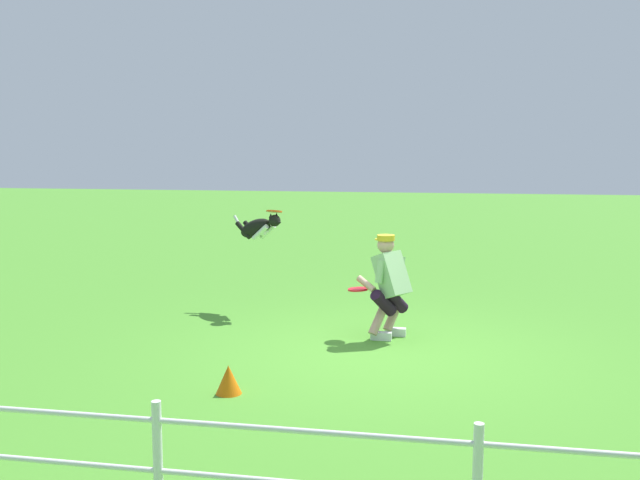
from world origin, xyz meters
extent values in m
plane|color=#4A912D|center=(0.00, 0.00, 0.00)|extent=(60.00, 60.00, 0.00)
cube|color=silver|center=(-0.14, -0.82, 0.05)|extent=(0.26, 0.10, 0.10)
cylinder|color=tan|center=(-0.10, -0.85, 0.24)|extent=(0.27, 0.32, 0.37)
cylinder|color=black|center=(-0.13, -0.80, 0.47)|extent=(0.35, 0.42, 0.37)
cube|color=silver|center=(0.02, -0.59, 0.05)|extent=(0.26, 0.10, 0.10)
cylinder|color=tan|center=(0.06, -0.62, 0.24)|extent=(0.27, 0.32, 0.37)
cylinder|color=black|center=(0.00, -0.60, 0.47)|extent=(0.35, 0.42, 0.37)
cube|color=#97C489|center=(-0.09, -0.68, 0.81)|extent=(0.53, 0.51, 0.58)
cylinder|color=#97C489|center=(-0.19, -0.86, 0.87)|extent=(0.15, 0.16, 0.29)
cylinder|color=#97C489|center=(0.04, -0.53, 0.87)|extent=(0.15, 0.16, 0.29)
cylinder|color=tan|center=(0.22, -0.63, 0.69)|extent=(0.28, 0.23, 0.19)
cylinder|color=tan|center=(-0.17, -0.90, 0.71)|extent=(0.15, 0.16, 0.27)
sphere|color=tan|center=(-0.01, -0.74, 1.17)|extent=(0.21, 0.21, 0.21)
cylinder|color=gold|center=(-0.01, -0.74, 1.26)|extent=(0.22, 0.22, 0.07)
cylinder|color=gold|center=(0.07, -0.80, 1.23)|extent=(0.12, 0.12, 0.02)
ellipsoid|color=black|center=(2.01, -1.97, 1.20)|extent=(0.69, 0.57, 0.43)
ellipsoid|color=white|center=(1.86, -1.87, 1.17)|extent=(0.12, 0.17, 0.15)
sphere|color=black|center=(1.66, -1.74, 1.34)|extent=(0.17, 0.17, 0.17)
cone|color=black|center=(1.59, -1.69, 1.32)|extent=(0.12, 0.12, 0.09)
cone|color=black|center=(1.71, -1.71, 1.41)|extent=(0.06, 0.06, 0.07)
cone|color=black|center=(1.65, -1.80, 1.41)|extent=(0.06, 0.06, 0.07)
cylinder|color=white|center=(1.89, -1.80, 1.16)|extent=(0.30, 0.23, 0.25)
cylinder|color=white|center=(1.81, -1.93, 1.16)|extent=(0.30, 0.23, 0.25)
cylinder|color=black|center=(2.20, -2.01, 1.16)|extent=(0.30, 0.23, 0.25)
cylinder|color=black|center=(2.12, -2.13, 1.16)|extent=(0.30, 0.23, 0.25)
cylinder|color=white|center=(2.33, -2.18, 1.25)|extent=(0.19, 0.15, 0.23)
cylinder|color=#EE5A1B|center=(1.68, -1.78, 1.47)|extent=(0.28, 0.28, 0.07)
cylinder|color=red|center=(0.33, -0.68, 0.61)|extent=(0.32, 0.32, 0.05)
cylinder|color=white|center=(0.97, 4.00, 0.41)|extent=(0.06, 0.06, 0.82)
cylinder|color=white|center=(0.00, 4.00, 0.70)|extent=(13.56, 0.04, 0.04)
cone|color=orange|center=(1.29, 1.60, 0.14)|extent=(0.25, 0.25, 0.28)
camera|label=1|loc=(-0.78, 7.90, 2.36)|focal=39.57mm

